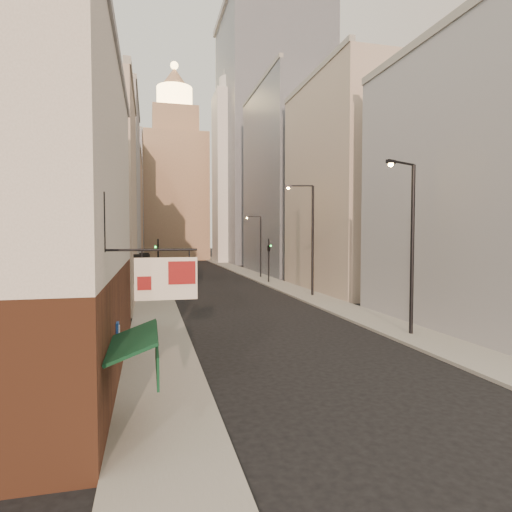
{
  "coord_description": "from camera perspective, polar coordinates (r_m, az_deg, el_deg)",
  "views": [
    {
      "loc": [
        -6.91,
        -8.24,
        5.24
      ],
      "look_at": [
        -0.68,
        16.75,
        4.06
      ],
      "focal_mm": 30.0,
      "sensor_mm": 36.0,
      "label": 1
    }
  ],
  "objects": [
    {
      "name": "sidewalk_right",
      "position": [
        64.85,
        -2.03,
        -1.95
      ],
      "size": [
        3.0,
        140.0,
        0.15
      ],
      "primitive_type": "cube",
      "color": "gray",
      "rests_on": "ground"
    },
    {
      "name": "right_bldg_grey",
      "position": [
        27.83,
        29.2,
        7.98
      ],
      "size": [
        8.0,
        16.0,
        16.0
      ],
      "primitive_type": "cube",
      "color": "#95949A",
      "rests_on": "ground"
    },
    {
      "name": "left_bldg_beige",
      "position": [
        34.72,
        -22.57,
        6.98
      ],
      "size": [
        8.0,
        12.0,
        16.0
      ],
      "primitive_type": "cube",
      "color": "#B6A18D",
      "rests_on": "ground"
    },
    {
      "name": "traffic_light_right",
      "position": [
        47.74,
        1.7,
        0.85
      ],
      "size": [
        0.66,
        0.65,
        5.0
      ],
      "rotation": [
        0.0,
        0.0,
        3.37
      ],
      "color": "black",
      "rests_on": "ground"
    },
    {
      "name": "sidewalk_left",
      "position": [
        63.45,
        -13.6,
        -2.12
      ],
      "size": [
        3.0,
        140.0,
        0.15
      ],
      "primitive_type": "cube",
      "color": "gray",
      "rests_on": "ground"
    },
    {
      "name": "traffic_light_left",
      "position": [
        43.53,
        -12.92,
        0.22
      ],
      "size": [
        0.56,
        0.45,
        5.0
      ],
      "rotation": [
        0.0,
        0.0,
        3.35
      ],
      "color": "black",
      "rests_on": "ground"
    },
    {
      "name": "clock_tower",
      "position": [
        101.17,
        -10.71,
        9.61
      ],
      "size": [
        14.0,
        14.0,
        44.9
      ],
      "color": "#967559",
      "rests_on": "ground"
    },
    {
      "name": "near_building_left",
      "position": [
        17.73,
        -27.4,
        4.84
      ],
      "size": [
        8.3,
        23.04,
        12.3
      ],
      "color": "brown",
      "rests_on": "ground"
    },
    {
      "name": "streetlamp_far",
      "position": [
        53.65,
        0.41,
        1.77
      ],
      "size": [
        2.03,
        0.49,
        7.78
      ],
      "rotation": [
        0.0,
        0.0,
        -0.16
      ],
      "color": "black",
      "rests_on": "ground"
    },
    {
      "name": "left_bldg_grey",
      "position": [
        50.72,
        -19.9,
        7.85
      ],
      "size": [
        8.0,
        16.0,
        20.0
      ],
      "primitive_type": "cube",
      "color": "#95949A",
      "rests_on": "ground"
    },
    {
      "name": "ground",
      "position": [
        11.96,
        25.45,
        -23.63
      ],
      "size": [
        360.0,
        360.0,
        0.0
      ],
      "primitive_type": "plane",
      "color": "black",
      "rests_on": "ground"
    },
    {
      "name": "right_bldg_wingrid",
      "position": [
        61.72,
        4.01,
        9.84
      ],
      "size": [
        8.0,
        20.0,
        26.0
      ],
      "primitive_type": "cube",
      "color": "gray",
      "rests_on": "ground"
    },
    {
      "name": "streetlamp_near",
      "position": [
        23.51,
        19.83,
        2.22
      ],
      "size": [
        2.21,
        1.12,
        9.0
      ],
      "rotation": [
        0.0,
        0.0,
        0.42
      ],
      "color": "black",
      "rests_on": "ground"
    },
    {
      "name": "streetlamp_mid",
      "position": [
        37.22,
        7.19,
        3.03
      ],
      "size": [
        2.5,
        0.73,
        9.66
      ],
      "rotation": [
        0.0,
        0.0,
        -0.21
      ],
      "color": "black",
      "rests_on": "ground"
    },
    {
      "name": "highrise",
      "position": [
        92.05,
        2.13,
        15.44
      ],
      "size": [
        21.0,
        23.0,
        51.2
      ],
      "color": "gray",
      "rests_on": "ground"
    },
    {
      "name": "left_bldg_tan",
      "position": [
        68.5,
        -18.33,
        5.22
      ],
      "size": [
        8.0,
        18.0,
        17.0
      ],
      "primitive_type": "cube",
      "color": "#967559",
      "rests_on": "ground"
    },
    {
      "name": "white_tower",
      "position": [
        88.89,
        -2.94,
        11.27
      ],
      "size": [
        8.0,
        8.0,
        41.5
      ],
      "color": "silver",
      "rests_on": "ground"
    },
    {
      "name": "right_bldg_beige",
      "position": [
        42.92,
        12.38,
        8.93
      ],
      "size": [
        8.0,
        16.0,
        20.0
      ],
      "primitive_type": "cube",
      "color": "#B6A18D",
      "rests_on": "ground"
    },
    {
      "name": "left_bldg_wingrid",
      "position": [
        88.64,
        -17.39,
        6.88
      ],
      "size": [
        8.0,
        20.0,
        24.0
      ],
      "primitive_type": "cube",
      "color": "gray",
      "rests_on": "ground"
    }
  ]
}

